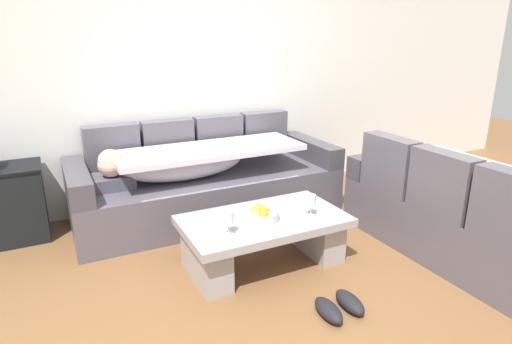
{
  "coord_description": "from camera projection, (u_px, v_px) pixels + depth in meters",
  "views": [
    {
      "loc": [
        -1.49,
        -2.02,
        1.66
      ],
      "look_at": [
        0.06,
        1.07,
        0.55
      ],
      "focal_mm": 30.11,
      "sensor_mm": 36.0,
      "label": 1
    }
  ],
  "objects": [
    {
      "name": "ground_plane",
      "position": [
        320.0,
        296.0,
        2.86
      ],
      "size": [
        14.0,
        14.0,
        0.0
      ],
      "primitive_type": "plane",
      "color": "brown"
    },
    {
      "name": "back_wall",
      "position": [
        202.0,
        67.0,
        4.28
      ],
      "size": [
        9.0,
        0.1,
        2.7
      ],
      "primitive_type": "cube",
      "color": "white",
      "rests_on": "ground_plane"
    },
    {
      "name": "couch_along_wall",
      "position": [
        203.0,
        182.0,
        4.05
      ],
      "size": [
        2.45,
        0.92,
        0.88
      ],
      "color": "#56535D",
      "rests_on": "ground_plane"
    },
    {
      "name": "couch_near_window",
      "position": [
        472.0,
        216.0,
        3.28
      ],
      "size": [
        0.92,
        1.95,
        0.88
      ],
      "rotation": [
        0.0,
        0.0,
        1.57
      ],
      "color": "#56535D",
      "rests_on": "ground_plane"
    },
    {
      "name": "coffee_table",
      "position": [
        264.0,
        235.0,
        3.19
      ],
      "size": [
        1.2,
        0.68,
        0.38
      ],
      "color": "#A09EA0",
      "rests_on": "ground_plane"
    },
    {
      "name": "fruit_bowl",
      "position": [
        260.0,
        214.0,
        3.1
      ],
      "size": [
        0.28,
        0.28,
        0.1
      ],
      "color": "silver",
      "rests_on": "coffee_table"
    },
    {
      "name": "wine_glass_near_left",
      "position": [
        229.0,
        219.0,
        2.85
      ],
      "size": [
        0.07,
        0.07,
        0.17
      ],
      "color": "silver",
      "rests_on": "coffee_table"
    },
    {
      "name": "wine_glass_near_right",
      "position": [
        311.0,
        201.0,
        3.14
      ],
      "size": [
        0.07,
        0.07,
        0.17
      ],
      "color": "silver",
      "rests_on": "coffee_table"
    },
    {
      "name": "open_magazine",
      "position": [
        290.0,
        207.0,
        3.32
      ],
      "size": [
        0.33,
        0.28,
        0.01
      ],
      "primitive_type": "cube",
      "rotation": [
        0.0,
        0.0,
        -0.3
      ],
      "color": "white",
      "rests_on": "coffee_table"
    },
    {
      "name": "pair_of_shoes",
      "position": [
        339.0,
        306.0,
        2.68
      ],
      "size": [
        0.31,
        0.29,
        0.09
      ],
      "color": "black",
      "rests_on": "ground_plane"
    }
  ]
}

